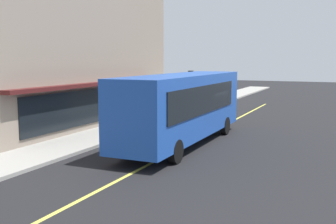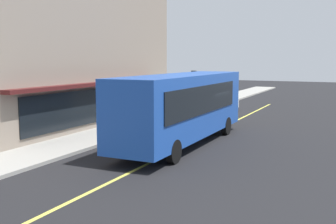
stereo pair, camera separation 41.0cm
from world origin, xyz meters
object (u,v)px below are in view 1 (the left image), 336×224
at_px(bus, 183,105).
at_px(traffic_light, 191,81).
at_px(car_white, 219,103).
at_px(pedestrian_near_storefront, 168,97).

relative_size(bus, traffic_light, 3.48).
bearing_deg(bus, traffic_light, 19.44).
bearing_deg(car_white, bus, -170.54).
bearing_deg(bus, car_white, 9.46).
height_order(traffic_light, pedestrian_near_storefront, traffic_light).
bearing_deg(pedestrian_near_storefront, car_white, -69.03).
relative_size(bus, car_white, 2.54).
bearing_deg(pedestrian_near_storefront, bus, -152.21).
relative_size(traffic_light, car_white, 0.73).
height_order(traffic_light, car_white, traffic_light).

